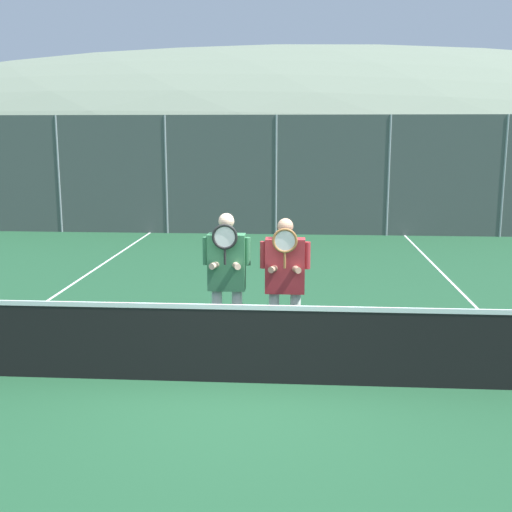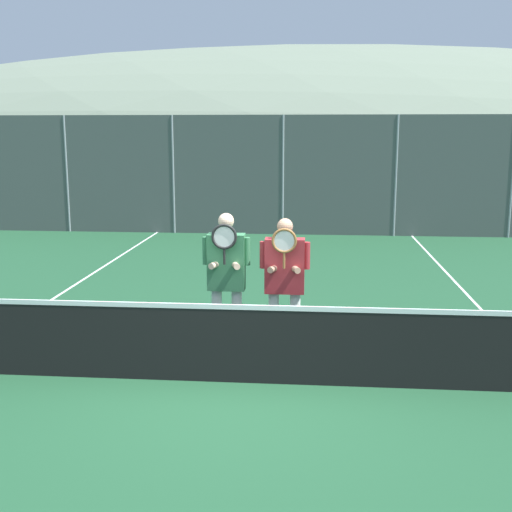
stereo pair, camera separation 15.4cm
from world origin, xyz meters
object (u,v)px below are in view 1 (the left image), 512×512
object	(u,v)px
player_center_left	(285,277)
car_left_of_center	(292,195)
car_far_left	(144,191)
player_leftmost	(227,274)
car_center	(445,194)

from	to	relation	value
player_center_left	car_left_of_center	distance (m)	12.77
player_center_left	car_far_left	distance (m)	13.74
car_left_of_center	car_far_left	bearing A→B (deg)	179.27
player_leftmost	car_left_of_center	distance (m)	12.80
player_leftmost	car_center	world-z (taller)	player_leftmost
car_left_of_center	car_center	distance (m)	4.81
player_leftmost	car_far_left	xyz separation A→B (m)	(-4.21, 12.85, -0.15)
player_leftmost	car_center	xyz separation A→B (m)	(5.42, 12.85, -0.19)
player_center_left	car_center	xyz separation A→B (m)	(4.70, 12.83, -0.16)
player_leftmost	car_far_left	world-z (taller)	player_leftmost
car_far_left	car_left_of_center	bearing A→B (deg)	-0.73
car_left_of_center	car_center	bearing A→B (deg)	0.80
player_leftmost	car_left_of_center	bearing A→B (deg)	87.23
player_center_left	car_far_left	size ratio (longest dim) A/B	0.42
player_leftmost	player_center_left	size ratio (longest dim) A/B	1.03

